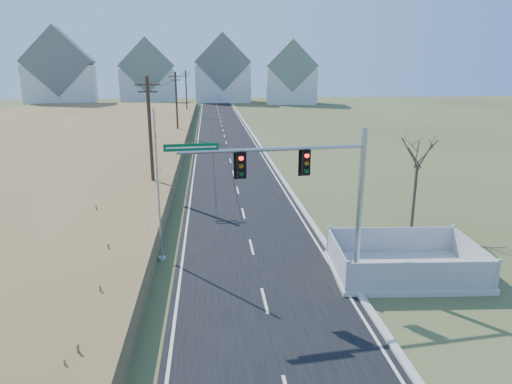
% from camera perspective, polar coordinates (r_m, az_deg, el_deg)
% --- Properties ---
extents(ground, '(260.00, 260.00, 0.00)m').
position_cam_1_polar(ground, '(21.69, 0.44, -11.02)').
color(ground, '#434A24').
rests_on(ground, ground).
extents(road, '(8.00, 180.00, 0.06)m').
position_cam_1_polar(road, '(70.01, -4.10, 7.46)').
color(road, black).
rests_on(road, ground).
extents(curb, '(0.30, 180.00, 0.18)m').
position_cam_1_polar(curb, '(70.25, -0.68, 7.57)').
color(curb, '#B2AFA8').
rests_on(curb, ground).
extents(reed_marsh, '(38.00, 110.00, 1.30)m').
position_cam_1_polar(reed_marsh, '(63.84, -25.96, 5.75)').
color(reed_marsh, olive).
rests_on(reed_marsh, ground).
extents(utility_pole_near, '(1.80, 0.26, 9.00)m').
position_cam_1_polar(utility_pole_near, '(34.94, -13.06, 6.83)').
color(utility_pole_near, '#422D1E').
rests_on(utility_pole_near, ground).
extents(utility_pole_mid, '(1.80, 0.26, 9.00)m').
position_cam_1_polar(utility_pole_mid, '(64.65, -9.90, 10.77)').
color(utility_pole_mid, '#422D1E').
rests_on(utility_pole_mid, ground).
extents(utility_pole_far, '(1.80, 0.26, 9.00)m').
position_cam_1_polar(utility_pole_far, '(94.54, -8.71, 12.21)').
color(utility_pole_far, '#422D1E').
rests_on(utility_pole_far, ground).
extents(condo_nw, '(17.69, 13.38, 19.05)m').
position_cam_1_polar(condo_nw, '(124.59, -23.26, 13.30)').
color(condo_nw, silver).
rests_on(condo_nw, ground).
extents(condo_nnw, '(14.93, 11.17, 17.03)m').
position_cam_1_polar(condo_nnw, '(128.32, -13.37, 13.79)').
color(condo_nnw, silver).
rests_on(condo_nnw, ground).
extents(condo_n, '(15.27, 10.20, 18.54)m').
position_cam_1_polar(condo_n, '(131.39, -4.20, 14.47)').
color(condo_n, silver).
rests_on(condo_n, ground).
extents(condo_ne, '(14.12, 10.51, 16.52)m').
position_cam_1_polar(condo_ne, '(125.31, 4.44, 14.07)').
color(condo_ne, silver).
rests_on(condo_ne, ground).
extents(traffic_signal_mast, '(8.89, 1.16, 7.10)m').
position_cam_1_polar(traffic_signal_mast, '(20.33, 8.19, 0.19)').
color(traffic_signal_mast, '#9EA0A5').
rests_on(traffic_signal_mast, ground).
extents(fence_enclosure, '(7.19, 5.16, 1.58)m').
position_cam_1_polar(fence_enclosure, '(23.35, 17.99, -9.01)').
color(fence_enclosure, '#B7B5AD').
rests_on(fence_enclosure, ground).
extents(open_sign, '(0.51, 0.17, 0.63)m').
position_cam_1_polar(open_sign, '(22.62, 21.38, -10.05)').
color(open_sign, white).
rests_on(open_sign, ground).
extents(flagpole, '(0.35, 0.35, 7.75)m').
position_cam_1_polar(flagpole, '(23.32, -12.04, -1.27)').
color(flagpole, '#B7B5AD').
rests_on(flagpole, ground).
extents(bare_tree, '(2.29, 2.29, 6.07)m').
position_cam_1_polar(bare_tree, '(28.56, 19.67, 4.91)').
color(bare_tree, '#4C3F33').
rests_on(bare_tree, ground).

